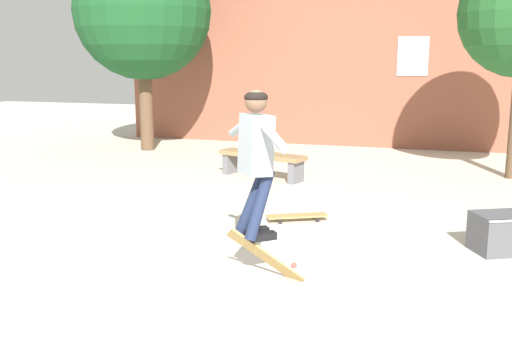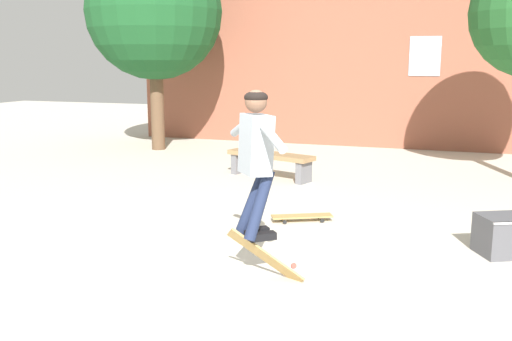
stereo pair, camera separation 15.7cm
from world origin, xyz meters
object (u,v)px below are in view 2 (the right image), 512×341
Objects in this scene: park_bench at (270,160)px; skater at (256,151)px; skateboard_flipping at (265,256)px; skateboard_resting at (302,216)px; tree_left at (154,12)px.

park_bench is 4.95m from skater.
skateboard_flipping is at bearing -32.17° from skater.
skater reaches higher than skateboard_resting.
skater is 1.76× the size of skateboard_resting.
tree_left is 3.39× the size of skater.
park_bench is at bearing 95.14° from skateboard_flipping.
skater reaches higher than park_bench.
park_bench is at bearing 89.39° from skateboard_resting.
skateboard_resting is (1.27, -2.56, -0.26)m from park_bench.
skater is at bearing -55.03° from park_bench.
skateboard_flipping is at bearing -111.81° from skateboard_resting.
tree_left is 5.12m from park_bench.
skateboard_flipping is 2.11m from skateboard_resting.
park_bench is 2.16× the size of skateboard_resting.
park_bench is at bearing 65.21° from skater.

